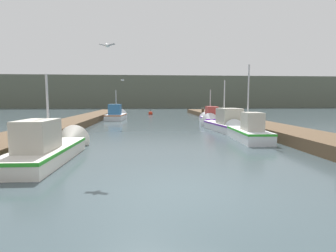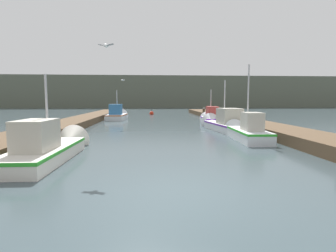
{
  "view_description": "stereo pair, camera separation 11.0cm",
  "coord_description": "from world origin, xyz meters",
  "px_view_note": "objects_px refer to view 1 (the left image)",
  "views": [
    {
      "loc": [
        -0.83,
        -5.81,
        2.13
      ],
      "look_at": [
        0.35,
        9.75,
        0.53
      ],
      "focal_mm": 28.0,
      "sensor_mm": 36.0,
      "label": 1
    },
    {
      "loc": [
        -0.72,
        -5.82,
        2.13
      ],
      "look_at": [
        0.35,
        9.75,
        0.53
      ],
      "focal_mm": 28.0,
      "sensor_mm": 36.0,
      "label": 2
    }
  ],
  "objects_px": {
    "fishing_boat_3": "(210,118)",
    "seagull_lead": "(107,45)",
    "fishing_boat_4": "(117,115)",
    "channel_buoy": "(151,113)",
    "mooring_piling_1": "(50,131)",
    "fishing_boat_0": "(52,146)",
    "fishing_boat_1": "(246,131)",
    "seagull_1": "(122,80)",
    "fishing_boat_2": "(222,123)",
    "mooring_piling_2": "(203,113)"
  },
  "relations": [
    {
      "from": "fishing_boat_0",
      "to": "channel_buoy",
      "type": "distance_m",
      "value": 27.09
    },
    {
      "from": "fishing_boat_3",
      "to": "seagull_lead",
      "type": "relative_size",
      "value": 8.45
    },
    {
      "from": "fishing_boat_4",
      "to": "channel_buoy",
      "type": "relative_size",
      "value": 4.14
    },
    {
      "from": "fishing_boat_3",
      "to": "mooring_piling_2",
      "type": "relative_size",
      "value": 4.23
    },
    {
      "from": "fishing_boat_1",
      "to": "mooring_piling_2",
      "type": "bearing_deg",
      "value": 88.71
    },
    {
      "from": "fishing_boat_3",
      "to": "mooring_piling_1",
      "type": "height_order",
      "value": "fishing_boat_3"
    },
    {
      "from": "channel_buoy",
      "to": "seagull_1",
      "type": "bearing_deg",
      "value": -98.06
    },
    {
      "from": "fishing_boat_4",
      "to": "channel_buoy",
      "type": "xyz_separation_m",
      "value": [
        3.63,
        8.71,
        -0.3
      ]
    },
    {
      "from": "channel_buoy",
      "to": "seagull_lead",
      "type": "height_order",
      "value": "seagull_lead"
    },
    {
      "from": "channel_buoy",
      "to": "seagull_1",
      "type": "xyz_separation_m",
      "value": [
        -2.26,
        -15.99,
        3.44
      ]
    },
    {
      "from": "fishing_boat_0",
      "to": "mooring_piling_1",
      "type": "xyz_separation_m",
      "value": [
        -1.24,
        3.18,
        0.17
      ]
    },
    {
      "from": "fishing_boat_0",
      "to": "fishing_boat_2",
      "type": "relative_size",
      "value": 0.97
    },
    {
      "from": "fishing_boat_2",
      "to": "channel_buoy",
      "type": "height_order",
      "value": "fishing_boat_2"
    },
    {
      "from": "channel_buoy",
      "to": "seagull_lead",
      "type": "bearing_deg",
      "value": -93.57
    },
    {
      "from": "seagull_lead",
      "to": "fishing_boat_1",
      "type": "bearing_deg",
      "value": -131.64
    },
    {
      "from": "fishing_boat_2",
      "to": "mooring_piling_1",
      "type": "distance_m",
      "value": 11.19
    },
    {
      "from": "fishing_boat_0",
      "to": "seagull_1",
      "type": "relative_size",
      "value": 9.93
    },
    {
      "from": "fishing_boat_2",
      "to": "fishing_boat_4",
      "type": "xyz_separation_m",
      "value": [
        -8.51,
        9.76,
        0.01
      ]
    },
    {
      "from": "fishing_boat_0",
      "to": "mooring_piling_1",
      "type": "bearing_deg",
      "value": 112.57
    },
    {
      "from": "channel_buoy",
      "to": "seagull_1",
      "type": "relative_size",
      "value": 1.95
    },
    {
      "from": "fishing_boat_0",
      "to": "seagull_1",
      "type": "distance_m",
      "value": 11.39
    },
    {
      "from": "fishing_boat_0",
      "to": "fishing_boat_1",
      "type": "bearing_deg",
      "value": 25.59
    },
    {
      "from": "fishing_boat_4",
      "to": "seagull_lead",
      "type": "bearing_deg",
      "value": -80.13
    },
    {
      "from": "fishing_boat_3",
      "to": "fishing_boat_2",
      "type": "bearing_deg",
      "value": -87.97
    },
    {
      "from": "fishing_boat_2",
      "to": "mooring_piling_2",
      "type": "bearing_deg",
      "value": 78.63
    },
    {
      "from": "fishing_boat_3",
      "to": "fishing_boat_4",
      "type": "height_order",
      "value": "fishing_boat_4"
    },
    {
      "from": "fishing_boat_1",
      "to": "mooring_piling_1",
      "type": "height_order",
      "value": "fishing_boat_1"
    },
    {
      "from": "seagull_lead",
      "to": "fishing_boat_4",
      "type": "bearing_deg",
      "value": -68.7
    },
    {
      "from": "fishing_boat_0",
      "to": "mooring_piling_1",
      "type": "relative_size",
      "value": 4.71
    },
    {
      "from": "mooring_piling_2",
      "to": "seagull_1",
      "type": "xyz_separation_m",
      "value": [
        -8.38,
        -9.98,
        3.04
      ]
    },
    {
      "from": "fishing_boat_4",
      "to": "mooring_piling_2",
      "type": "distance_m",
      "value": 10.1
    },
    {
      "from": "fishing_boat_2",
      "to": "mooring_piling_2",
      "type": "xyz_separation_m",
      "value": [
        1.23,
        12.45,
        0.11
      ]
    },
    {
      "from": "mooring_piling_1",
      "to": "seagull_1",
      "type": "height_order",
      "value": "seagull_1"
    },
    {
      "from": "fishing_boat_1",
      "to": "fishing_boat_4",
      "type": "height_order",
      "value": "fishing_boat_1"
    },
    {
      "from": "seagull_lead",
      "to": "mooring_piling_1",
      "type": "bearing_deg",
      "value": -31.24
    },
    {
      "from": "fishing_boat_1",
      "to": "fishing_boat_2",
      "type": "distance_m",
      "value": 4.4
    },
    {
      "from": "fishing_boat_1",
      "to": "channel_buoy",
      "type": "relative_size",
      "value": 4.34
    },
    {
      "from": "mooring_piling_2",
      "to": "channel_buoy",
      "type": "bearing_deg",
      "value": 135.45
    },
    {
      "from": "channel_buoy",
      "to": "seagull_lead",
      "type": "relative_size",
      "value": 1.94
    },
    {
      "from": "mooring_piling_2",
      "to": "channel_buoy",
      "type": "height_order",
      "value": "mooring_piling_2"
    },
    {
      "from": "mooring_piling_2",
      "to": "seagull_1",
      "type": "bearing_deg",
      "value": -130.02
    },
    {
      "from": "mooring_piling_2",
      "to": "mooring_piling_1",
      "type": "bearing_deg",
      "value": -122.32
    },
    {
      "from": "fishing_boat_0",
      "to": "fishing_boat_3",
      "type": "relative_size",
      "value": 1.17
    },
    {
      "from": "fishing_boat_0",
      "to": "fishing_boat_4",
      "type": "distance_m",
      "value": 18.11
    },
    {
      "from": "fishing_boat_0",
      "to": "fishing_boat_1",
      "type": "distance_m",
      "value": 9.56
    },
    {
      "from": "mooring_piling_1",
      "to": "seagull_lead",
      "type": "height_order",
      "value": "seagull_lead"
    },
    {
      "from": "fishing_boat_2",
      "to": "channel_buoy",
      "type": "distance_m",
      "value": 19.11
    },
    {
      "from": "fishing_boat_3",
      "to": "seagull_lead",
      "type": "bearing_deg",
      "value": -113.48
    },
    {
      "from": "fishing_boat_1",
      "to": "fishing_boat_3",
      "type": "distance_m",
      "value": 8.74
    },
    {
      "from": "fishing_boat_0",
      "to": "fishing_boat_4",
      "type": "relative_size",
      "value": 1.23
    }
  ]
}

